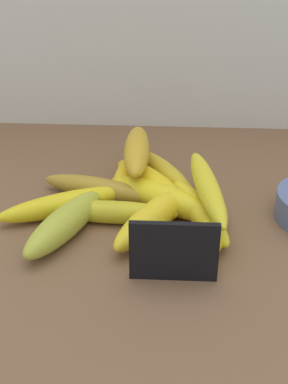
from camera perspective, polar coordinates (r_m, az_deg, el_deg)
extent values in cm
cube|color=brown|center=(78.94, -1.88, -5.60)|extent=(110.00, 76.00, 3.00)
cube|color=black|center=(68.59, 3.08, -6.12)|extent=(11.00, 0.80, 8.40)
cube|color=#845F49|center=(71.63, 2.99, -8.22)|extent=(9.90, 1.20, 0.60)
ellipsoid|color=gold|center=(80.46, -2.98, -2.09)|extent=(18.26, 3.81, 3.36)
ellipsoid|color=yellow|center=(82.93, -8.20, -1.23)|extent=(19.45, 11.95, 3.51)
ellipsoid|color=yellow|center=(80.71, 5.66, -1.97)|extent=(10.27, 18.00, 3.66)
ellipsoid|color=#A98627|center=(86.25, -4.55, 0.34)|extent=(18.81, 8.45, 3.41)
ellipsoid|color=yellow|center=(87.17, 0.50, 1.09)|extent=(13.42, 14.43, 4.16)
ellipsoid|color=yellow|center=(78.32, 0.93, -2.64)|extent=(12.92, 17.60, 4.32)
ellipsoid|color=gold|center=(78.30, -8.09, -2.98)|extent=(11.36, 17.69, 4.37)
ellipsoid|color=gold|center=(90.55, 2.33, 1.94)|extent=(11.01, 15.30, 3.21)
ellipsoid|color=yellow|center=(82.85, 2.11, -0.69)|extent=(18.94, 13.98, 4.11)
ellipsoid|color=yellow|center=(76.12, 6.91, -4.24)|extent=(7.33, 16.29, 3.82)
ellipsoid|color=yellow|center=(90.59, -1.64, 2.09)|extent=(6.20, 15.96, 3.54)
ellipsoid|color=gold|center=(88.81, -0.75, 4.25)|extent=(4.56, 16.33, 4.07)
ellipsoid|color=yellow|center=(79.77, 6.53, 0.45)|extent=(6.35, 21.24, 3.21)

